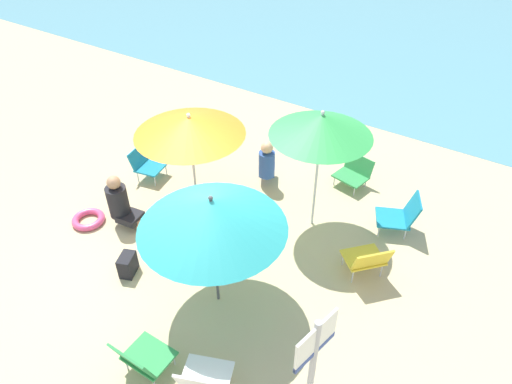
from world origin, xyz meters
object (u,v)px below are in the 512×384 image
at_px(beach_chair_f, 367,259).
at_px(beach_chair_c, 354,172).
at_px(person_b, 120,203).
at_px(warning_sign, 311,374).
at_px(beach_chair_d, 401,215).
at_px(umbrella_teal, 212,214).
at_px(beach_chair_e, 204,379).
at_px(beach_chair_a, 141,358).
at_px(umbrella_green, 321,125).
at_px(beach_bag, 128,265).
at_px(umbrella_orange, 189,125).
at_px(beach_chair_b, 146,163).
at_px(swim_ring, 88,219).
at_px(person_a, 267,163).

bearing_deg(beach_chair_f, beach_chair_c, -19.60).
xyz_separation_m(person_b, warning_sign, (4.13, -1.48, 0.93)).
height_order(beach_chair_d, person_b, person_b).
bearing_deg(umbrella_teal, beach_chair_e, -59.08).
bearing_deg(beach_chair_f, warning_sign, 140.85).
bearing_deg(beach_chair_e, beach_chair_f, -38.83).
relative_size(beach_chair_c, beach_chair_d, 0.85).
height_order(beach_chair_a, warning_sign, warning_sign).
height_order(umbrella_green, beach_bag, umbrella_green).
relative_size(umbrella_orange, beach_chair_a, 2.86).
bearing_deg(beach_chair_c, beach_chair_b, -48.51).
xyz_separation_m(beach_chair_b, beach_chair_c, (3.33, 1.89, -0.04)).
height_order(beach_chair_b, warning_sign, warning_sign).
relative_size(beach_chair_c, beach_bag, 1.96).
xyz_separation_m(warning_sign, swim_ring, (-4.68, 1.19, -1.34)).
height_order(beach_chair_e, person_b, person_b).
xyz_separation_m(beach_chair_b, beach_chair_d, (4.46, 1.12, 0.03)).
xyz_separation_m(umbrella_green, beach_chair_a, (-0.41, -3.50, -1.54)).
distance_m(beach_chair_a, warning_sign, 2.27).
bearing_deg(beach_chair_b, beach_bag, -64.14).
height_order(beach_chair_f, person_a, person_a).
distance_m(beach_chair_c, swim_ring, 4.70).
distance_m(umbrella_orange, umbrella_green, 2.02).
relative_size(umbrella_orange, person_b, 1.87).
xyz_separation_m(umbrella_green, beach_chair_d, (1.26, 0.61, -1.52)).
relative_size(beach_chair_b, swim_ring, 1.16).
bearing_deg(warning_sign, beach_chair_f, 110.19).
bearing_deg(beach_chair_f, person_b, 59.02).
distance_m(beach_chair_d, beach_chair_f, 1.22).
relative_size(beach_chair_c, person_a, 0.70).
relative_size(umbrella_green, person_b, 2.17).
distance_m(umbrella_green, beach_bag, 3.45).
xyz_separation_m(person_a, beach_bag, (-0.53, -2.96, -0.29)).
bearing_deg(beach_chair_a, beach_chair_c, -6.79).
xyz_separation_m(umbrella_teal, person_b, (-2.22, 0.39, -1.08)).
xyz_separation_m(beach_chair_d, beach_bag, (-3.00, -3.05, -0.17)).
relative_size(umbrella_orange, beach_chair_b, 2.89).
xyz_separation_m(person_b, beach_bag, (0.83, -0.72, -0.30)).
relative_size(warning_sign, swim_ring, 3.98).
xyz_separation_m(beach_chair_e, person_a, (-1.57, 3.82, 0.12)).
distance_m(beach_chair_c, person_a, 1.60).
bearing_deg(beach_bag, beach_chair_b, 127.14).
bearing_deg(umbrella_green, umbrella_orange, -160.00).
bearing_deg(warning_sign, beach_chair_c, 119.21).
bearing_deg(beach_chair_f, beach_chair_b, 41.26).
distance_m(beach_chair_d, swim_ring, 5.12).
xyz_separation_m(beach_chair_c, person_a, (-1.34, -0.86, 0.19)).
bearing_deg(warning_sign, umbrella_orange, 155.61).
bearing_deg(person_b, beach_chair_c, 40.85).
xyz_separation_m(beach_chair_c, beach_bag, (-1.87, -3.82, -0.10)).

